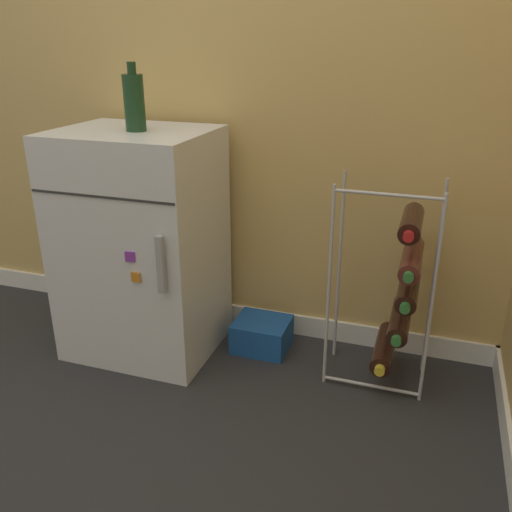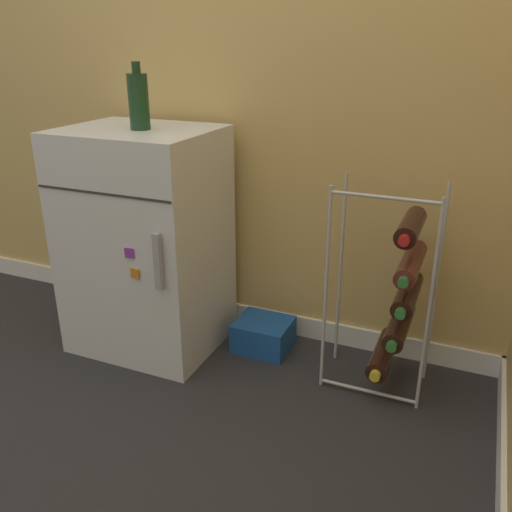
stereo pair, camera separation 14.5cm
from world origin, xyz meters
name	(u,v)px [view 1 (the left image)]	position (x,y,z in m)	size (l,w,h in m)	color
ground_plane	(207,432)	(0.00, 0.00, 0.00)	(14.00, 14.00, 0.00)	#28282B
wall_back	(278,24)	(0.00, 0.75, 1.24)	(6.84, 0.07, 2.50)	tan
mini_fridge	(142,245)	(-0.45, 0.44, 0.44)	(0.56, 0.50, 0.88)	silver
wine_rack	(401,292)	(0.54, 0.49, 0.37)	(0.36, 0.32, 0.76)	#B2B2B7
soda_box	(262,334)	(0.01, 0.55, 0.06)	(0.22, 0.19, 0.12)	#194C9E
fridge_top_bottle	(134,102)	(-0.42, 0.42, 0.98)	(0.07, 0.07, 0.23)	#19381E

